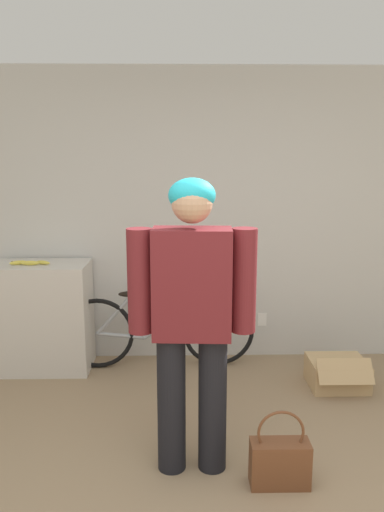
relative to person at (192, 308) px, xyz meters
name	(u,v)px	position (x,y,z in m)	size (l,w,h in m)	color
wall_back	(203,218)	(0.14, 1.74, 0.30)	(8.00, 0.07, 2.60)	silver
side_shelf	(42,317)	(-1.27, 1.46, -0.53)	(0.82, 0.46, 0.94)	beige
person	(192,308)	(0.00, 0.00, 0.00)	(0.72, 0.26, 1.73)	black
bicycle	(158,329)	(-0.27, 1.47, -0.65)	(1.70, 0.46, 0.71)	black
banana	(30,263)	(-1.33, 1.41, -0.04)	(0.35, 0.09, 0.04)	#EAD64C
handbag	(280,461)	(0.49, -0.18, -0.85)	(0.34, 0.14, 0.46)	brown
cardboard_box	(337,373)	(1.20, 1.05, -0.89)	(0.45, 0.45, 0.30)	tan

